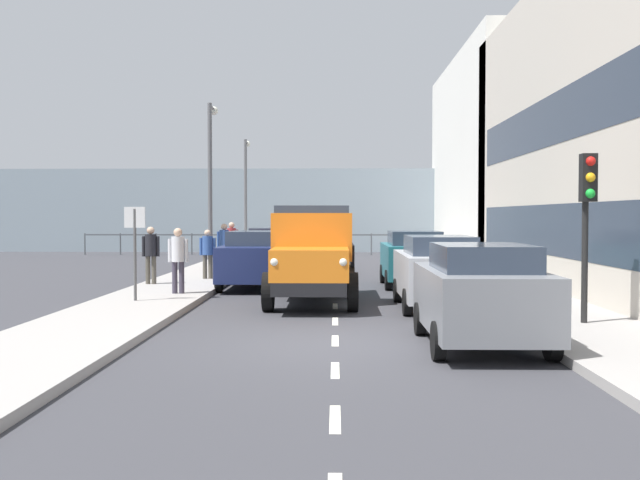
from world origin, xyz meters
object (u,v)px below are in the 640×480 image
car_silver_kerbside_1 (438,271)px  pedestrian_with_bag (178,255)px  pedestrian_near_railing (151,250)px  pedestrian_in_dark_coat (232,240)px  car_grey_kerbside_near (480,294)px  car_teal_kerbside_2 (414,258)px  pedestrian_by_lamp (224,243)px  truck_vintage_orange (312,257)px  car_maroon_oppositeside_1 (272,250)px  pedestrian_couple_a (208,250)px  lamp_post_promenade (211,171)px  street_sign (135,237)px  lamp_post_far (246,185)px  traffic_light_near (587,201)px  car_navy_oppositeside_0 (255,259)px

car_silver_kerbside_1 → pedestrian_with_bag: pedestrian_with_bag is taller
pedestrian_near_railing → pedestrian_in_dark_coat: size_ratio=0.96×
car_silver_kerbside_1 → car_grey_kerbside_near: bearing=90.0°
car_silver_kerbside_1 → car_teal_kerbside_2: size_ratio=1.06×
car_grey_kerbside_near → pedestrian_by_lamp: (6.48, -14.48, 0.29)m
truck_vintage_orange → car_maroon_oppositeside_1: truck_vintage_orange is taller
pedestrian_by_lamp → pedestrian_in_dark_coat: pedestrian_in_dark_coat is taller
car_teal_kerbside_2 → pedestrian_couple_a: pedestrian_couple_a is taller
car_grey_kerbside_near → lamp_post_promenade: (6.93, -14.32, 2.91)m
car_maroon_oppositeside_1 → pedestrian_by_lamp: 1.98m
street_sign → car_silver_kerbside_1: bearing=178.1°
car_grey_kerbside_near → pedestrian_near_railing: 12.37m
pedestrian_in_dark_coat → lamp_post_far: lamp_post_far is taller
pedestrian_with_bag → pedestrian_near_railing: 2.98m
pedestrian_in_dark_coat → traffic_light_near: traffic_light_near is taller
pedestrian_couple_a → traffic_light_near: traffic_light_near is taller
traffic_light_near → car_maroon_oppositeside_1: bearing=-62.6°
car_teal_kerbside_2 → pedestrian_by_lamp: pedestrian_by_lamp is taller
car_maroon_oppositeside_1 → pedestrian_by_lamp: (1.65, 1.06, 0.28)m
car_teal_kerbside_2 → pedestrian_near_railing: pedestrian_near_railing is taller
pedestrian_couple_a → pedestrian_by_lamp: bearing=-91.1°
pedestrian_in_dark_coat → lamp_post_far: 10.10m
car_navy_oppositeside_0 → lamp_post_promenade: lamp_post_promenade is taller
pedestrian_in_dark_coat → traffic_light_near: (-8.87, 15.19, 1.27)m
car_navy_oppositeside_0 → truck_vintage_orange: bearing=114.9°
car_grey_kerbside_near → pedestrian_couple_a: (6.54, -11.37, 0.18)m
pedestrian_with_bag → lamp_post_promenade: (0.40, -7.45, 2.65)m
car_grey_kerbside_near → street_sign: street_sign is taller
car_navy_oppositeside_0 → pedestrian_in_dark_coat: 7.36m
car_navy_oppositeside_0 → pedestrian_with_bag: pedestrian_with_bag is taller
car_navy_oppositeside_0 → lamp_post_far: bearing=-82.1°
pedestrian_with_bag → lamp_post_far: 19.95m
traffic_light_near → street_sign: size_ratio=1.42×
car_maroon_oppositeside_1 → pedestrian_with_bag: 8.83m
pedestrian_with_bag → traffic_light_near: size_ratio=0.54×
car_silver_kerbside_1 → pedestrian_by_lamp: pedestrian_by_lamp is taller
pedestrian_by_lamp → traffic_light_near: (-8.81, 12.77, 1.29)m
car_navy_oppositeside_0 → street_sign: size_ratio=1.77×
pedestrian_in_dark_coat → pedestrian_couple_a: bearing=90.1°
car_silver_kerbside_1 → street_sign: (7.21, -0.25, 0.79)m
truck_vintage_orange → car_navy_oppositeside_0: (1.85, -3.98, -0.28)m
car_teal_kerbside_2 → truck_vintage_orange: bearing=57.1°
street_sign → car_teal_kerbside_2: bearing=-144.6°
pedestrian_with_bag → lamp_post_far: bearing=-88.2°
pedestrian_by_lamp → pedestrian_in_dark_coat: bearing=-88.4°
truck_vintage_orange → car_teal_kerbside_2: size_ratio=1.48×
car_silver_kerbside_1 → car_navy_oppositeside_0: 6.77m
pedestrian_with_bag → traffic_light_near: bearing=149.8°
car_teal_kerbside_2 → traffic_light_near: traffic_light_near is taller
truck_vintage_orange → pedestrian_couple_a: bearing=-57.6°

